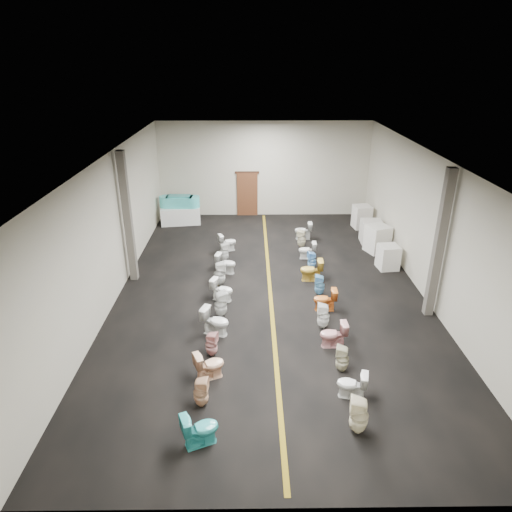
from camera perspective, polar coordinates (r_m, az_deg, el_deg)
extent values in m
plane|color=black|center=(15.32, 1.77, -4.39)|extent=(16.00, 16.00, 0.00)
plane|color=black|center=(13.77, 2.01, 12.34)|extent=(16.00, 16.00, 0.00)
plane|color=#BBB5A0|center=(22.06, 1.00, 10.76)|extent=(10.00, 0.00, 10.00)
plane|color=#BBB5A0|center=(7.44, 4.60, -18.39)|extent=(10.00, 0.00, 10.00)
plane|color=#BBB5A0|center=(15.03, -17.57, 3.29)|extent=(0.00, 16.00, 16.00)
plane|color=#BBB5A0|center=(15.44, 20.79, 3.38)|extent=(0.00, 16.00, 16.00)
cube|color=olive|center=(15.32, 1.77, -4.38)|extent=(0.12, 15.60, 0.01)
cube|color=#562D19|center=(22.30, -1.09, 7.72)|extent=(1.00, 0.10, 2.10)
cube|color=#331C11|center=(22.04, -1.11, 10.40)|extent=(1.15, 0.08, 0.10)
cube|color=#59544C|center=(15.86, -15.74, 4.59)|extent=(0.25, 0.25, 4.50)
cube|color=#59544C|center=(14.05, 21.90, 1.23)|extent=(0.25, 0.25, 4.50)
cube|color=white|center=(21.62, -9.41, 5.07)|extent=(1.90, 1.14, 0.80)
cube|color=#44C6C5|center=(21.43, -9.53, 6.72)|extent=(1.23, 0.71, 0.50)
cylinder|color=#44C6C5|center=(21.55, -11.11, 6.70)|extent=(0.66, 0.66, 0.50)
cylinder|color=#44C6C5|center=(21.32, -7.93, 6.73)|extent=(0.66, 0.66, 0.50)
cube|color=teal|center=(21.37, -9.56, 7.23)|extent=(1.01, 0.50, 0.20)
cube|color=silver|center=(17.41, 16.18, -0.13)|extent=(0.77, 0.77, 0.89)
cube|color=white|center=(18.76, 14.94, 2.09)|extent=(1.03, 1.03, 1.09)
cube|color=silver|center=(19.70, 14.18, 2.99)|extent=(0.86, 0.86, 0.94)
cube|color=white|center=(21.29, 13.08, 4.80)|extent=(0.82, 0.82, 1.04)
imported|color=#32B0B1|center=(9.83, -7.00, -20.66)|extent=(0.86, 0.68, 0.77)
imported|color=#E0B18B|center=(10.65, -6.90, -16.55)|extent=(0.36, 0.36, 0.74)
imported|color=#F0BA94|center=(11.39, -5.85, -13.40)|extent=(0.84, 0.68, 0.75)
imported|color=#D49492|center=(12.13, -5.59, -10.91)|extent=(0.39, 0.38, 0.70)
imported|color=silver|center=(12.95, -5.09, -8.13)|extent=(0.90, 0.69, 0.81)
imported|color=silver|center=(13.74, -4.43, -6.02)|extent=(0.50, 0.50, 0.83)
imported|color=white|center=(14.65, -4.26, -4.23)|extent=(0.81, 0.63, 0.73)
imported|color=white|center=(15.59, -4.55, -2.18)|extent=(0.45, 0.44, 0.84)
imported|color=silver|center=(16.44, -3.79, -0.92)|extent=(0.80, 0.58, 0.74)
imported|color=silver|center=(17.36, -4.01, 0.48)|extent=(0.45, 0.45, 0.75)
imported|color=white|center=(18.32, -3.61, 1.73)|extent=(0.80, 0.63, 0.72)
imported|color=#F5ECC8|center=(10.18, 12.75, -18.86)|extent=(0.46, 0.46, 0.86)
imported|color=white|center=(11.03, 11.90, -15.48)|extent=(0.76, 0.55, 0.70)
imported|color=beige|center=(11.75, 10.75, -12.50)|extent=(0.40, 0.40, 0.72)
imported|color=#D49292|center=(12.58, 9.64, -9.66)|extent=(0.74, 0.44, 0.74)
imported|color=white|center=(13.32, 8.43, -7.41)|extent=(0.39, 0.38, 0.78)
imported|color=orange|center=(14.21, 8.62, -5.42)|extent=(0.71, 0.42, 0.72)
imported|color=#6EB1DC|center=(15.06, 7.96, -3.62)|extent=(0.38, 0.37, 0.72)
imported|color=gold|center=(15.95, 6.94, -1.77)|extent=(0.79, 0.47, 0.79)
imported|color=#6FB3EC|center=(16.80, 7.01, -0.57)|extent=(0.37, 0.37, 0.70)
imported|color=white|center=(17.69, 6.43, 0.72)|extent=(0.68, 0.41, 0.68)
imported|color=#EEE6C3|center=(18.70, 5.73, 2.16)|extent=(0.45, 0.44, 0.75)
imported|color=silver|center=(19.57, 5.93, 3.17)|extent=(0.76, 0.46, 0.75)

